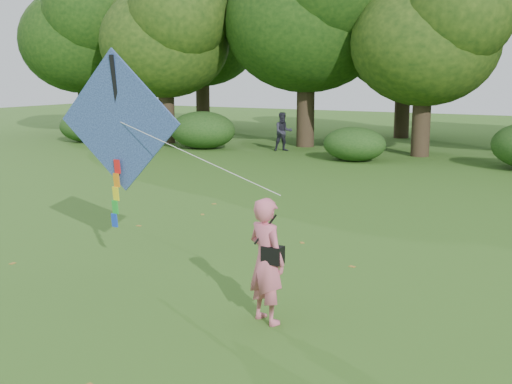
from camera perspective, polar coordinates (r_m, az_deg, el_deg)
The scene contains 7 objects.
ground at distance 10.33m, azimuth -3.31°, elevation -10.24°, with size 100.00×100.00×0.00m, color #265114.
man_kite_flyer at distance 9.49m, azimuth 0.94°, elevation -6.11°, with size 0.69×0.45×1.89m, color #D1627A.
bystander_left at distance 30.18m, azimuth 2.43°, elevation 5.38°, with size 0.88×0.69×1.82m, color #262633.
crossbody_bag at distance 9.37m, azimuth 1.49°, elevation -5.53°, with size 0.43×0.20×0.73m.
flying_kite at distance 12.00m, azimuth -12.07°, elevation 5.97°, with size 5.15×1.34×3.32m.
shrub_band at distance 26.58m, azimuth 15.79°, elevation 4.16°, with size 39.15×3.22×1.88m.
fallen_leaves at distance 12.10m, azimuth -4.46°, elevation -7.06°, with size 10.49×10.34×0.01m.
Camera 1 is at (5.13, -8.17, 3.68)m, focal length 45.00 mm.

